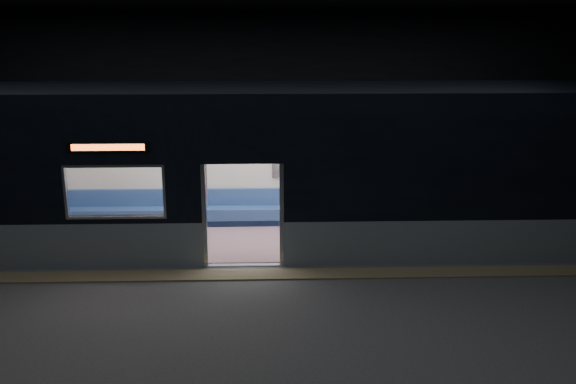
{
  "coord_description": "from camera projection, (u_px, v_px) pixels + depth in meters",
  "views": [
    {
      "loc": [
        0.5,
        -10.14,
        4.46
      ],
      "look_at": [
        0.9,
        2.3,
        1.16
      ],
      "focal_mm": 38.0,
      "sensor_mm": 36.0,
      "label": 1
    }
  ],
  "objects": [
    {
      "name": "transit_map",
      "position": [
        297.0,
        161.0,
        14.3
      ],
      "size": [
        1.08,
        0.03,
        0.7
      ],
      "primitive_type": "cube",
      "color": "white",
      "rests_on": "metro_car"
    },
    {
      "name": "tactile_strip",
      "position": [
        243.0,
        275.0,
        11.45
      ],
      "size": [
        22.8,
        0.5,
        0.03
      ],
      "primitive_type": "cube",
      "color": "#8C7F59",
      "rests_on": "station_floor"
    },
    {
      "name": "metro_car",
      "position": [
        245.0,
        158.0,
        12.91
      ],
      "size": [
        18.0,
        3.04,
        3.35
      ],
      "color": "gray",
      "rests_on": "station_floor"
    },
    {
      "name": "handbag",
      "position": [
        347.0,
        200.0,
        14.01
      ],
      "size": [
        0.32,
        0.29,
        0.14
      ],
      "primitive_type": "cube",
      "rotation": [
        0.0,
        0.0,
        -0.17
      ],
      "color": "black",
      "rests_on": "passenger"
    },
    {
      "name": "passenger",
      "position": [
        344.0,
        191.0,
        14.21
      ],
      "size": [
        0.44,
        0.75,
        1.45
      ],
      "rotation": [
        0.0,
        0.0,
        0.08
      ],
      "color": "black",
      "rests_on": "metro_car"
    },
    {
      "name": "station_envelope",
      "position": [
        238.0,
        81.0,
        9.99
      ],
      "size": [
        24.0,
        14.0,
        5.0
      ],
      "color": "black",
      "rests_on": "station_floor"
    },
    {
      "name": "station_floor",
      "position": [
        242.0,
        288.0,
        10.93
      ],
      "size": [
        24.0,
        14.0,
        0.01
      ],
      "primitive_type": "cube",
      "color": "#47494C",
      "rests_on": "ground"
    }
  ]
}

